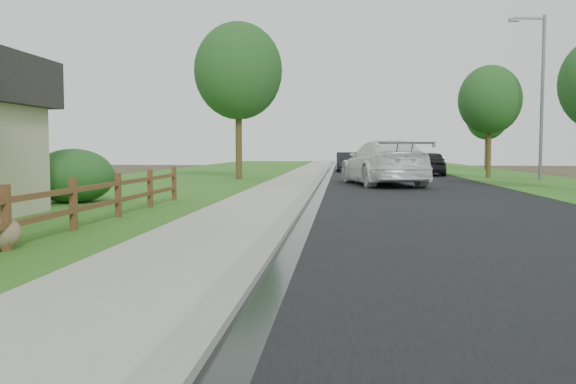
# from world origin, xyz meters

# --- Properties ---
(road) EXTENTS (8.00, 90.00, 0.02)m
(road) POSITION_xyz_m (4.60, 35.00, 0.01)
(road) COLOR black
(road) RESTS_ON ground
(curb) EXTENTS (0.40, 90.00, 0.12)m
(curb) POSITION_xyz_m (0.40, 35.00, 0.06)
(curb) COLOR gray
(curb) RESTS_ON ground
(wet_gutter) EXTENTS (0.50, 90.00, 0.00)m
(wet_gutter) POSITION_xyz_m (0.75, 35.00, 0.02)
(wet_gutter) COLOR black
(wet_gutter) RESTS_ON road
(sidewalk) EXTENTS (2.20, 90.00, 0.10)m
(sidewalk) POSITION_xyz_m (-0.90, 35.00, 0.05)
(sidewalk) COLOR #9D9989
(sidewalk) RESTS_ON ground
(grass_strip) EXTENTS (1.60, 90.00, 0.06)m
(grass_strip) POSITION_xyz_m (-2.80, 35.00, 0.03)
(grass_strip) COLOR #295819
(grass_strip) RESTS_ON ground
(lawn_near) EXTENTS (9.00, 90.00, 0.04)m
(lawn_near) POSITION_xyz_m (-8.00, 35.00, 0.02)
(lawn_near) COLOR #295819
(lawn_near) RESTS_ON ground
(verge_far) EXTENTS (6.00, 90.00, 0.04)m
(verge_far) POSITION_xyz_m (11.50, 35.00, 0.02)
(verge_far) COLOR #295819
(verge_far) RESTS_ON ground
(ranch_fence) EXTENTS (0.12, 16.92, 1.10)m
(ranch_fence) POSITION_xyz_m (-3.60, 6.40, 0.62)
(ranch_fence) COLOR #472F17
(ranch_fence) RESTS_ON ground
(white_suv) EXTENTS (4.18, 7.39, 2.02)m
(white_suv) POSITION_xyz_m (3.54, 24.29, 1.03)
(white_suv) COLOR silver
(white_suv) RESTS_ON road
(dark_car_mid) EXTENTS (2.19, 4.60, 1.52)m
(dark_car_mid) POSITION_xyz_m (7.20, 35.10, 0.78)
(dark_car_mid) COLOR black
(dark_car_mid) RESTS_ON road
(dark_car_far) EXTENTS (1.62, 4.36, 1.43)m
(dark_car_far) POSITION_xyz_m (2.00, 41.39, 0.73)
(dark_car_far) COLOR black
(dark_car_far) RESTS_ON road
(streetlight) EXTENTS (1.97, 0.49, 8.54)m
(streetlight) POSITION_xyz_m (11.80, 28.96, 4.84)
(streetlight) COLOR slate
(streetlight) RESTS_ON ground
(shrub_d) EXTENTS (2.49, 2.49, 1.67)m
(shrub_d) POSITION_xyz_m (-6.50, 14.00, 0.84)
(shrub_d) COLOR #1A4A1E
(shrub_d) RESTS_ON ground
(tree_mid_left) EXTENTS (4.71, 4.71, 8.42)m
(tree_mid_left) POSITION_xyz_m (-3.90, 28.65, 5.81)
(tree_mid_left) COLOR #372A16
(tree_mid_left) RESTS_ON ground
(tree_mid_right) EXTENTS (3.52, 3.52, 6.39)m
(tree_mid_right) POSITION_xyz_m (9.93, 31.62, 4.43)
(tree_mid_right) COLOR #372A16
(tree_mid_right) RESTS_ON ground
(tree_far_right) EXTENTS (3.24, 3.24, 5.98)m
(tree_far_right) POSITION_xyz_m (12.99, 45.44, 4.18)
(tree_far_right) COLOR #372A16
(tree_far_right) RESTS_ON ground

